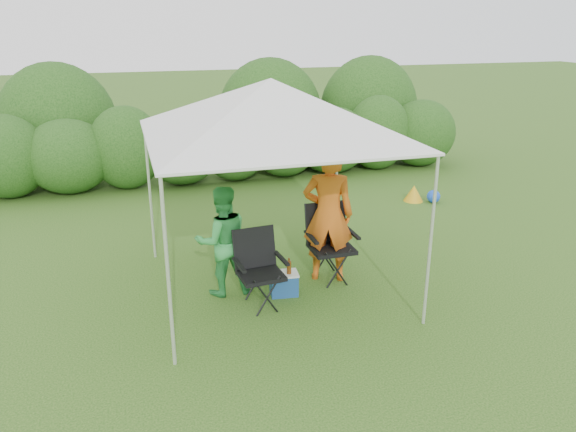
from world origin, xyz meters
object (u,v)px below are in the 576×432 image
object	(u,v)px
canopy	(271,108)
cooler	(284,283)
chair_left	(258,263)
man	(328,215)
chair_right	(329,237)
woman	(222,241)

from	to	relation	value
canopy	cooler	distance (m)	2.32
chair_left	cooler	xyz separation A→B (m)	(0.38, 0.13, -0.40)
chair_left	man	world-z (taller)	man
chair_right	chair_left	world-z (taller)	chair_right
chair_left	woman	size ratio (longest dim) A/B	0.66
canopy	man	bearing A→B (deg)	2.57
chair_right	cooler	world-z (taller)	chair_right
chair_left	woman	world-z (taller)	woman
cooler	chair_left	bearing A→B (deg)	-154.13
man	woman	xyz separation A→B (m)	(-1.49, -0.02, -0.21)
chair_right	chair_left	distance (m)	1.26
chair_left	chair_right	bearing A→B (deg)	18.15
chair_right	man	xyz separation A→B (m)	(-0.05, -0.05, 0.36)
canopy	man	world-z (taller)	canopy
woman	canopy	bearing A→B (deg)	176.29
chair_right	woman	xyz separation A→B (m)	(-1.53, -0.07, 0.15)
canopy	woman	bearing A→B (deg)	178.79
man	woman	world-z (taller)	man
man	cooler	size ratio (longest dim) A/B	4.75
woman	cooler	bearing A→B (deg)	156.41
canopy	man	size ratio (longest dim) A/B	1.61
canopy	chair_left	bearing A→B (deg)	-126.21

